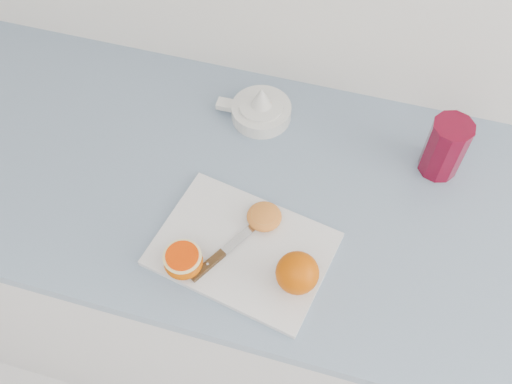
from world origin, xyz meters
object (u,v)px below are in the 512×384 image
at_px(half_orange, 183,261).
at_px(citrus_juicer, 261,109).
at_px(cutting_board, 243,249).
at_px(red_tumbler, 444,149).
at_px(counter, 325,298).

bearing_deg(half_orange, citrus_juicer, 85.33).
relative_size(half_orange, citrus_juicer, 0.43).
height_order(cutting_board, red_tumbler, red_tumbler).
bearing_deg(counter, cutting_board, -138.52).
bearing_deg(cutting_board, red_tumbler, 41.80).
xyz_separation_m(half_orange, citrus_juicer, (0.03, 0.39, -0.01)).
bearing_deg(red_tumbler, half_orange, -139.26).
xyz_separation_m(counter, half_orange, (-0.26, -0.21, 0.48)).
xyz_separation_m(counter, cutting_board, (-0.17, -0.15, 0.45)).
bearing_deg(half_orange, counter, 39.87).
xyz_separation_m(citrus_juicer, red_tumbler, (0.38, -0.03, 0.04)).
height_order(cutting_board, half_orange, half_orange).
distance_m(cutting_board, citrus_juicer, 0.33).
bearing_deg(citrus_juicer, counter, -37.78).
xyz_separation_m(half_orange, red_tumbler, (0.41, 0.35, 0.03)).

